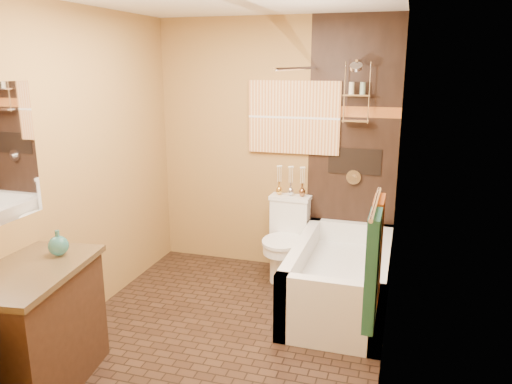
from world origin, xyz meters
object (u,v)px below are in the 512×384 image
at_px(toilet, 286,239).
at_px(vanity, 34,329).
at_px(bathtub, 340,282).
at_px(sunset_painting, 294,118).

height_order(toilet, vanity, vanity).
xyz_separation_m(bathtub, toilet, (-0.60, 0.46, 0.18)).
relative_size(sunset_painting, bathtub, 0.60).
bearing_deg(sunset_painting, bathtub, -50.39).
bearing_deg(toilet, sunset_painting, 92.27).
height_order(sunset_painting, toilet, sunset_painting).
distance_m(bathtub, vanity, 2.43).
bearing_deg(toilet, vanity, -115.16).
xyz_separation_m(toilet, vanity, (-1.12, -2.17, 0.02)).
xyz_separation_m(bathtub, vanity, (-1.72, -1.70, 0.20)).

